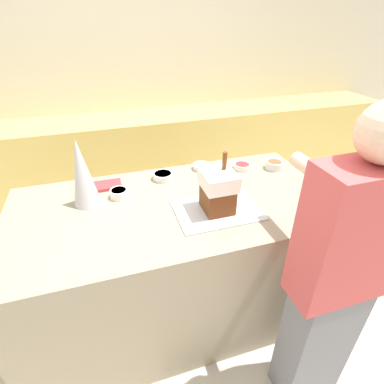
# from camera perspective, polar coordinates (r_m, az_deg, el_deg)

# --- Properties ---
(ground_plane) EXTENTS (12.00, 12.00, 0.00)m
(ground_plane) POSITION_cam_1_polar(r_m,az_deg,el_deg) (2.35, -2.54, -20.89)
(ground_plane) COLOR beige
(wall_back) EXTENTS (8.00, 0.05, 2.60)m
(wall_back) POSITION_cam_1_polar(r_m,az_deg,el_deg) (3.51, -12.62, 21.53)
(wall_back) COLOR beige
(wall_back) RESTS_ON ground_plane
(back_cabinet_block) EXTENTS (6.00, 0.60, 0.90)m
(back_cabinet_block) POSITION_cam_1_polar(r_m,az_deg,el_deg) (3.45, -10.37, 6.70)
(back_cabinet_block) COLOR #DBBC60
(back_cabinet_block) RESTS_ON ground_plane
(kitchen_island) EXTENTS (1.88, 0.94, 0.90)m
(kitchen_island) POSITION_cam_1_polar(r_m,az_deg,el_deg) (2.01, -2.85, -13.00)
(kitchen_island) COLOR gray
(kitchen_island) RESTS_ON ground_plane
(baking_tray) EXTENTS (0.46, 0.33, 0.01)m
(baking_tray) POSITION_cam_1_polar(r_m,az_deg,el_deg) (1.67, 4.76, -3.41)
(baking_tray) COLOR silver
(baking_tray) RESTS_ON kitchen_island
(gingerbread_house) EXTENTS (0.17, 0.19, 0.33)m
(gingerbread_house) POSITION_cam_1_polar(r_m,az_deg,el_deg) (1.61, 4.96, 0.31)
(gingerbread_house) COLOR brown
(gingerbread_house) RESTS_ON baking_tray
(decorative_tree) EXTENTS (0.15, 0.15, 0.40)m
(decorative_tree) POSITION_cam_1_polar(r_m,az_deg,el_deg) (1.74, -20.24, 3.43)
(decorative_tree) COLOR silver
(decorative_tree) RESTS_ON kitchen_island
(candy_bowl_near_tray_right) EXTENTS (0.12, 0.12, 0.04)m
(candy_bowl_near_tray_right) POSITION_cam_1_polar(r_m,az_deg,el_deg) (2.13, 9.53, 4.89)
(candy_bowl_near_tray_right) COLOR white
(candy_bowl_near_tray_right) RESTS_ON kitchen_island
(candy_bowl_near_tray_left) EXTENTS (0.12, 0.12, 0.04)m
(candy_bowl_near_tray_left) POSITION_cam_1_polar(r_m,az_deg,el_deg) (2.10, 1.82, 4.91)
(candy_bowl_near_tray_left) COLOR white
(candy_bowl_near_tray_left) RESTS_ON kitchen_island
(candy_bowl_center_rear) EXTENTS (0.11, 0.11, 0.05)m
(candy_bowl_center_rear) POSITION_cam_1_polar(r_m,az_deg,el_deg) (1.82, -13.72, -0.21)
(candy_bowl_center_rear) COLOR white
(candy_bowl_center_rear) RESTS_ON kitchen_island
(candy_bowl_far_right) EXTENTS (0.12, 0.12, 0.05)m
(candy_bowl_far_right) POSITION_cam_1_polar(r_m,az_deg,el_deg) (2.18, 15.39, 5.03)
(candy_bowl_far_right) COLOR silver
(candy_bowl_far_right) RESTS_ON kitchen_island
(candy_bowl_far_left) EXTENTS (0.13, 0.13, 0.04)m
(candy_bowl_far_left) POSITION_cam_1_polar(r_m,az_deg,el_deg) (1.98, -5.42, 3.13)
(candy_bowl_far_left) COLOR white
(candy_bowl_far_left) RESTS_ON kitchen_island
(cookbook) EXTENTS (0.18, 0.12, 0.02)m
(cookbook) POSITION_cam_1_polar(r_m,az_deg,el_deg) (1.96, -15.94, 1.20)
(cookbook) COLOR #B23338
(cookbook) RESTS_ON kitchen_island
(person) EXTENTS (0.43, 0.54, 1.63)m
(person) POSITION_cam_1_polar(r_m,az_deg,el_deg) (1.51, 25.70, -14.91)
(person) COLOR slate
(person) RESTS_ON ground_plane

